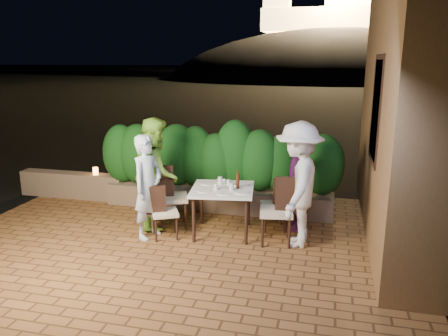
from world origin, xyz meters
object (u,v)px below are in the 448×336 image
(chair_left_back, at_px, (172,196))
(parapet_lamp, at_px, (96,171))
(diner_blue, at_px, (148,187))
(diner_white, at_px, (298,185))
(chair_left_front, at_px, (165,212))
(dining_table, at_px, (222,211))
(chair_right_front, at_px, (276,210))
(diner_green, at_px, (157,172))
(beer_bottle, at_px, (238,180))
(diner_purple, at_px, (298,182))
(bowl, at_px, (221,182))
(chair_right_back, at_px, (274,204))

(chair_left_back, bearing_deg, parapet_lamp, 130.74)
(chair_left_back, xyz_separation_m, diner_blue, (-0.21, -0.49, 0.28))
(diner_white, bearing_deg, chair_left_back, -92.64)
(chair_left_front, distance_m, parapet_lamp, 2.52)
(dining_table, bearing_deg, chair_right_front, -10.73)
(diner_green, bearing_deg, beer_bottle, -111.67)
(chair_left_front, bearing_deg, diner_purple, -4.24)
(diner_green, xyz_separation_m, diner_white, (2.32, -0.26, 0.02))
(diner_green, height_order, diner_purple, diner_green)
(diner_white, distance_m, diner_purple, 0.63)
(beer_bottle, bearing_deg, diner_blue, -161.11)
(dining_table, xyz_separation_m, diner_purple, (1.12, 0.47, 0.42))
(beer_bottle, xyz_separation_m, bowl, (-0.32, 0.22, -0.12))
(beer_bottle, distance_m, diner_purple, 0.99)
(chair_right_front, relative_size, chair_right_back, 1.20)
(dining_table, xyz_separation_m, chair_left_back, (-0.87, 0.09, 0.15))
(chair_left_front, relative_size, diner_white, 0.45)
(beer_bottle, distance_m, chair_left_back, 1.16)
(chair_right_front, relative_size, diner_blue, 0.64)
(diner_white, distance_m, parapet_lamp, 4.24)
(chair_left_front, distance_m, diner_white, 2.08)
(chair_left_back, relative_size, diner_white, 0.56)
(beer_bottle, bearing_deg, chair_left_front, -158.36)
(beer_bottle, xyz_separation_m, chair_right_front, (0.64, -0.22, -0.37))
(chair_left_front, relative_size, parapet_lamp, 6.00)
(bowl, bearing_deg, diner_white, -18.19)
(diner_blue, height_order, diner_purple, diner_blue)
(diner_blue, bearing_deg, dining_table, -54.90)
(chair_right_back, xyz_separation_m, diner_white, (0.41, -0.52, 0.50))
(diner_blue, bearing_deg, beer_bottle, -56.21)
(diner_green, bearing_deg, parapet_lamp, 40.58)
(bowl, relative_size, chair_right_front, 0.18)
(dining_table, bearing_deg, bowl, 107.39)
(chair_right_front, bearing_deg, parapet_lamp, -27.43)
(diner_white, height_order, diner_purple, diner_white)
(chair_left_back, relative_size, chair_right_front, 1.01)
(bowl, distance_m, diner_blue, 1.20)
(diner_blue, relative_size, diner_green, 0.89)
(dining_table, distance_m, diner_green, 1.26)
(chair_right_back, bearing_deg, chair_left_front, 7.07)
(dining_table, bearing_deg, parapet_lamp, 158.54)
(chair_left_front, height_order, parapet_lamp, chair_left_front)
(bowl, xyz_separation_m, chair_left_front, (-0.74, -0.64, -0.35))
(diner_white, xyz_separation_m, diner_purple, (-0.05, 0.61, -0.13))
(chair_left_front, xyz_separation_m, chair_right_front, (1.69, 0.20, 0.10))
(chair_left_back, height_order, diner_green, diner_green)
(chair_right_front, xyz_separation_m, diner_green, (-2.01, 0.28, 0.39))
(beer_bottle, relative_size, bowl, 1.49)
(chair_right_front, relative_size, diner_purple, 0.65)
(beer_bottle, relative_size, chair_left_front, 0.34)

